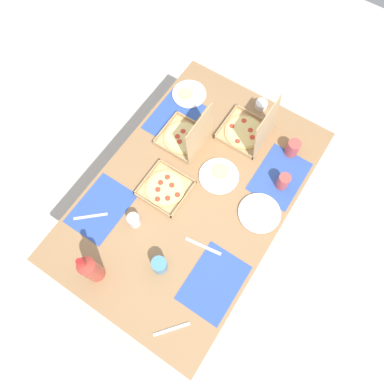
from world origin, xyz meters
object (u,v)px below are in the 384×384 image
Objects in this scene: pizza_box_corner_left at (249,131)px; plate_far_left at (219,176)px; cup_clear_right at (283,181)px; condiment_bowl at (261,105)px; plate_far_right at (259,213)px; pizza_box_center at (165,189)px; soda_bottle at (90,269)px; cup_spare at (160,265)px; pizza_box_corner_right at (186,137)px; cup_clear_left at (293,148)px; cup_red at (134,220)px; plate_middle at (189,94)px.

pizza_box_corner_left is 1.32× the size of plate_far_left.
condiment_bowl is (-0.41, -0.36, -0.03)m from cup_clear_right.
pizza_box_center is at bearing -72.37° from plate_far_right.
soda_bottle reaches higher than cup_spare.
condiment_bowl reaches higher than pizza_box_center.
soda_bottle is (0.93, 0.05, 0.09)m from pizza_box_corner_right.
soda_bottle is at bearing -2.66° from pizza_box_center.
cup_clear_right is (-0.77, 0.31, 0.00)m from cup_spare.
cup_clear_left is (-0.45, -0.03, 0.05)m from plate_far_right.
pizza_box_corner_right reaches higher than cup_red.
plate_far_right is at bearing 59.39° from plate_middle.
pizza_box_center is 0.62m from pizza_box_corner_left.
plate_middle reaches higher than plate_far_right.
pizza_box_center is at bearing -12.68° from condiment_bowl.
cup_spare is (0.38, 0.23, 0.04)m from pizza_box_center.
soda_bottle is 2.97× the size of cup_clear_right.
plate_far_left is at bearing 154.06° from cup_red.
soda_bottle is (0.76, -0.55, 0.12)m from plate_far_right.
plate_far_right is 0.45m from cup_clear_left.
cup_clear_left is 1.01m from cup_red.
cup_clear_right is (-0.98, 0.57, -0.08)m from soda_bottle.
cup_red is at bearing -52.43° from plate_far_right.
cup_clear_right is at bearing 125.47° from pizza_box_center.
plate_far_right is 3.10× the size of condiment_bowl.
pizza_box_corner_left is 1.29× the size of plate_far_right.
pizza_box_corner_left reaches higher than pizza_box_center.
cup_clear_right is (-0.15, 0.33, 0.04)m from plate_far_left.
cup_red is (-0.12, -0.26, -0.01)m from cup_spare.
cup_spare reaches higher than cup_red.
pizza_box_corner_right is 0.34m from plate_middle.
pizza_box_center is at bearing 13.00° from pizza_box_corner_right.
pizza_box_center is 0.60m from soda_bottle.
soda_bottle reaches higher than plate_far_left.
cup_clear_right is (-0.65, 0.57, 0.01)m from cup_red.
cup_spare is 1.23× the size of cup_red.
pizza_box_corner_right is 2.73× the size of cup_clear_right.
cup_red reaches higher than plate_far_right.
cup_spare is 1.03m from cup_clear_left.
pizza_box_center is 2.48× the size of cup_spare.
pizza_box_corner_left is at bearing 179.52° from plate_far_left.
cup_clear_left reaches higher than pizza_box_center.
cup_red is (0.26, -0.03, 0.03)m from pizza_box_center.
pizza_box_center is at bearing -148.68° from cup_spare.
cup_clear_left is (-0.37, 0.28, 0.04)m from plate_far_left.
cup_clear_left is (0.01, 0.74, 0.04)m from plate_middle.
cup_spare reaches higher than plate_middle.
cup_clear_right is (0.19, 0.33, 0.01)m from pizza_box_corner_left.
condiment_bowl is (-0.18, 0.43, 0.01)m from plate_middle.
pizza_box_corner_left is 0.28m from cup_clear_left.
cup_spare is 1.19m from condiment_bowl.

